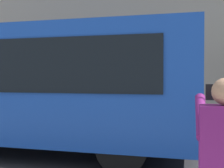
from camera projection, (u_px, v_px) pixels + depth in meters
ground_plane at (220, 163)px, 6.38m from camera, size 60.00×60.00×0.00m
red_bus at (15, 84)px, 7.42m from camera, size 9.05×2.54×3.08m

